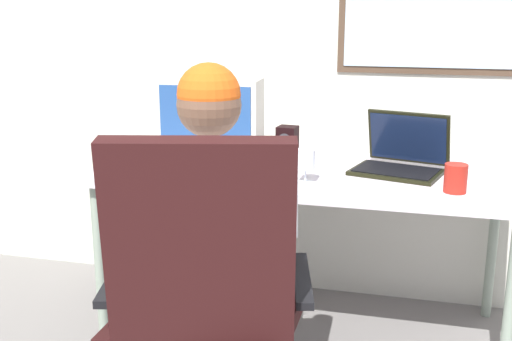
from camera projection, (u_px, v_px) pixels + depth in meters
name	position (u px, v px, depth m)	size (l,w,h in m)	color
wall_rear	(319.00, 0.00, 2.86)	(5.88, 0.08, 2.79)	silver
desk	(304.00, 183.00, 2.64)	(1.73, 0.73, 0.72)	gray
office_chair	(205.00, 290.00, 1.82)	(0.69, 0.62, 1.06)	black
person_seated	(215.00, 239.00, 2.07)	(0.61, 0.83, 1.22)	#3A4666
crt_monitor	(211.00, 116.00, 2.67)	(0.43, 0.22, 0.37)	beige
laptop	(402.00, 156.00, 2.61)	(0.41, 0.38, 0.24)	black
wine_glass	(306.00, 161.00, 2.42)	(0.07, 0.07, 0.13)	silver
desk_speaker	(287.00, 144.00, 2.77)	(0.09, 0.09, 0.15)	black
coffee_mug	(456.00, 178.00, 2.30)	(0.08, 0.08, 0.11)	#A01F16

